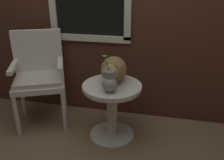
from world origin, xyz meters
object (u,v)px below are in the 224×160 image
at_px(wicker_side_table, 112,102).
at_px(pewter_vase_with_ivy, 109,82).
at_px(cat, 113,70).
at_px(wicker_chair, 39,72).

bearing_deg(wicker_side_table, pewter_vase_with_ivy, -85.60).
relative_size(wicker_side_table, cat, 0.99).
height_order(wicker_chair, pewter_vase_with_ivy, wicker_chair).
bearing_deg(wicker_chair, cat, -6.87).
bearing_deg(pewter_vase_with_ivy, wicker_chair, 159.51).
bearing_deg(pewter_vase_with_ivy, wicker_side_table, 94.40).
xyz_separation_m(wicker_chair, cat, (0.85, -0.10, 0.14)).
relative_size(cat, pewter_vase_with_ivy, 1.76).
height_order(wicker_chair, cat, wicker_chair).
bearing_deg(wicker_side_table, cat, 89.43).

